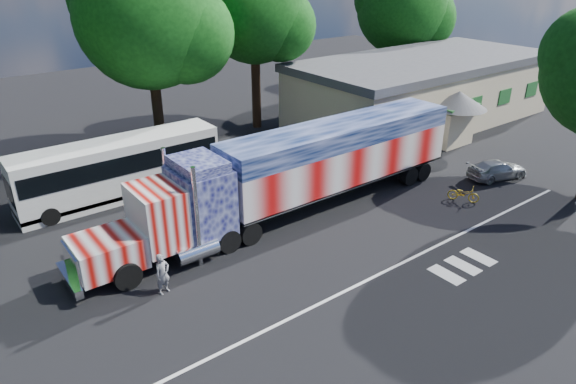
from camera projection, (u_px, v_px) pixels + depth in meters
ground at (326, 249)px, 24.42m from camera, size 100.00×100.00×0.00m
lane_markings at (412, 273)px, 22.63m from camera, size 30.00×2.67×0.01m
semi_truck at (301, 169)px, 26.99m from camera, size 22.44×3.54×4.78m
coach_bus at (120, 168)px, 29.11m from camera, size 11.48×2.67×3.34m
hall_building at (423, 90)px, 42.06m from camera, size 22.40×12.80×5.20m
parked_car at (497, 169)px, 31.92m from camera, size 4.24×2.61×1.15m
woman at (163, 274)px, 20.95m from camera, size 0.75×0.59×1.81m
bicycle at (463, 194)px, 28.98m from camera, size 1.36×1.79×0.90m
tree_n_mid at (150, 18)px, 32.54m from camera, size 9.60×9.14×13.69m
tree_ne_a at (256, 12)px, 37.96m from camera, size 8.09×7.70×12.75m
tree_far_ne at (404, 9)px, 50.03m from camera, size 9.24×8.80×12.26m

